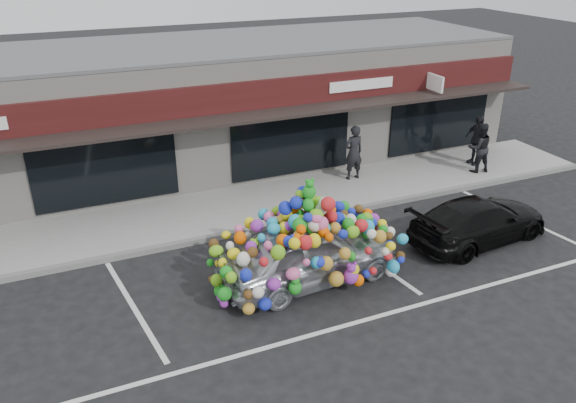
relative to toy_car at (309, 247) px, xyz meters
name	(u,v)px	position (x,y,z in m)	size (l,w,h in m)	color
ground	(268,281)	(-0.94, 0.33, -0.92)	(90.00, 90.00, 0.00)	black
shop_building	(180,108)	(-0.94, 8.78, 1.24)	(24.00, 7.20, 4.31)	beige
sidewalk	(220,212)	(-0.94, 4.33, -0.85)	(26.00, 3.00, 0.15)	gray
kerb	(235,233)	(-0.94, 2.83, -0.85)	(26.00, 0.18, 0.16)	slate
parking_stripe_left	(133,307)	(-4.14, 0.53, -0.92)	(0.12, 4.40, 0.01)	silver
parking_stripe_mid	(363,254)	(1.86, 0.53, -0.92)	(0.12, 4.40, 0.01)	silver
parking_stripe_right	(520,217)	(7.26, 0.53, -0.92)	(0.12, 4.40, 0.01)	silver
lane_line	(388,313)	(1.06, -1.97, -0.92)	(14.00, 0.12, 0.01)	silver
toy_car	(309,247)	(0.00, 0.00, 0.00)	(3.17, 4.79, 2.72)	gray
black_sedan	(479,220)	(5.12, -0.04, -0.31)	(4.22, 1.71, 1.22)	black
pedestrian_a	(353,153)	(3.94, 4.88, 0.16)	(0.68, 0.45, 1.87)	black
pedestrian_b	(479,148)	(8.26, 3.73, 0.10)	(0.85, 0.66, 1.75)	black
pedestrian_c	(477,140)	(8.68, 4.36, 0.13)	(0.44, 1.06, 1.81)	#232126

